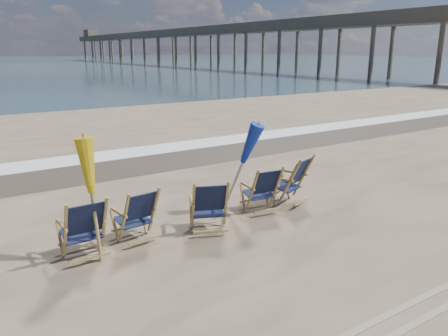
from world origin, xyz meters
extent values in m
cube|color=silver|center=(0.00, 8.30, 0.00)|extent=(200.00, 1.40, 0.01)
cube|color=#42362A|center=(0.00, 6.80, 0.00)|extent=(200.00, 2.60, 0.00)
cylinder|color=#A18248|center=(-2.99, 1.33, 0.99)|extent=(0.06, 0.06, 1.98)
cone|color=gold|center=(-2.99, 1.33, 1.51)|extent=(0.30, 0.30, 0.85)
cylinder|color=#A5A5AD|center=(0.19, 1.94, 0.99)|extent=(0.06, 0.06, 1.98)
cone|color=#16309B|center=(0.19, 1.94, 1.50)|extent=(0.30, 0.30, 0.85)
camera|label=1|loc=(-4.77, -5.16, 3.28)|focal=35.00mm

